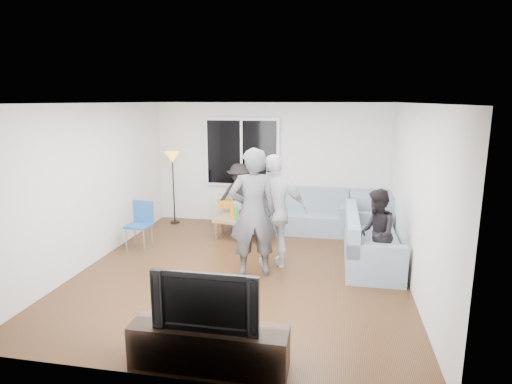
% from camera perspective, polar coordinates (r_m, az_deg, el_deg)
% --- Properties ---
extents(floor, '(5.00, 5.50, 0.04)m').
position_cam_1_polar(floor, '(6.90, -1.77, -10.56)').
color(floor, '#56351C').
rests_on(floor, ground).
extents(ceiling, '(5.00, 5.50, 0.04)m').
position_cam_1_polar(ceiling, '(6.36, -1.93, 11.95)').
color(ceiling, white).
rests_on(ceiling, ground).
extents(wall_back, '(5.00, 0.04, 2.60)m').
position_cam_1_polar(wall_back, '(9.18, 1.89, 3.74)').
color(wall_back, silver).
rests_on(wall_back, ground).
extents(wall_front, '(5.00, 0.04, 2.60)m').
position_cam_1_polar(wall_front, '(3.94, -10.65, -7.97)').
color(wall_front, silver).
rests_on(wall_front, ground).
extents(wall_left, '(0.04, 5.50, 2.60)m').
position_cam_1_polar(wall_left, '(7.45, -21.12, 0.96)').
color(wall_left, silver).
rests_on(wall_left, ground).
extents(wall_right, '(0.04, 5.50, 2.60)m').
position_cam_1_polar(wall_right, '(6.45, 20.57, -0.64)').
color(wall_right, silver).
rests_on(wall_right, ground).
extents(window_frame, '(1.62, 0.06, 1.47)m').
position_cam_1_polar(window_frame, '(9.18, -1.89, 5.31)').
color(window_frame, white).
rests_on(window_frame, wall_back).
extents(window_glass, '(1.50, 0.02, 1.35)m').
position_cam_1_polar(window_glass, '(9.14, -1.94, 5.29)').
color(window_glass, black).
rests_on(window_glass, window_frame).
extents(window_mullion, '(0.05, 0.03, 1.35)m').
position_cam_1_polar(window_mullion, '(9.13, -1.96, 5.28)').
color(window_mullion, white).
rests_on(window_mullion, window_frame).
extents(radiator, '(1.30, 0.12, 0.62)m').
position_cam_1_polar(radiator, '(9.37, -1.89, -2.26)').
color(radiator, silver).
rests_on(radiator, floor).
extents(potted_plant, '(0.20, 0.16, 0.35)m').
position_cam_1_polar(potted_plant, '(9.17, 0.07, 0.52)').
color(potted_plant, '#2D7131').
rests_on(potted_plant, radiator).
extents(vase, '(0.18, 0.18, 0.18)m').
position_cam_1_polar(vase, '(9.27, -2.30, 0.10)').
color(vase, white).
rests_on(vase, radiator).
extents(sofa_back_section, '(2.30, 0.85, 0.85)m').
position_cam_1_polar(sofa_back_section, '(8.81, 4.73, -2.47)').
color(sofa_back_section, gray).
rests_on(sofa_back_section, floor).
extents(sofa_right_section, '(2.00, 0.85, 0.85)m').
position_cam_1_polar(sofa_right_section, '(7.30, 15.24, -5.96)').
color(sofa_right_section, gray).
rests_on(sofa_right_section, floor).
extents(sofa_corner, '(0.85, 0.85, 0.85)m').
position_cam_1_polar(sofa_corner, '(8.80, 15.11, -2.88)').
color(sofa_corner, gray).
rests_on(sofa_corner, floor).
extents(cushion_yellow, '(0.45, 0.40, 0.14)m').
position_cam_1_polar(cushion_yellow, '(9.00, -3.93, -1.58)').
color(cushion_yellow, '#C37D1C').
rests_on(cushion_yellow, sofa_back_section).
extents(cushion_red, '(0.44, 0.40, 0.13)m').
position_cam_1_polar(cushion_red, '(9.00, -1.76, -1.56)').
color(cushion_red, maroon).
rests_on(cushion_red, sofa_back_section).
extents(coffee_table, '(1.18, 0.76, 0.40)m').
position_cam_1_polar(coffee_table, '(8.34, -1.61, -4.88)').
color(coffee_table, '#AA7F52').
rests_on(coffee_table, floor).
extents(pitcher, '(0.17, 0.17, 0.17)m').
position_cam_1_polar(pitcher, '(8.25, -1.74, -3.01)').
color(pitcher, maroon).
rests_on(pitcher, coffee_table).
extents(side_chair, '(0.44, 0.44, 0.86)m').
position_cam_1_polar(side_chair, '(7.97, -15.38, -4.42)').
color(side_chair, '#235398').
rests_on(side_chair, floor).
extents(floor_lamp, '(0.32, 0.32, 1.56)m').
position_cam_1_polar(floor_lamp, '(9.41, -10.95, 0.52)').
color(floor_lamp, gold).
rests_on(floor_lamp, floor).
extents(player_left, '(0.83, 0.67, 1.97)m').
position_cam_1_polar(player_left, '(6.42, -0.40, -2.81)').
color(player_left, '#454549').
rests_on(player_left, floor).
extents(player_right, '(1.16, 0.79, 1.83)m').
position_cam_1_polar(player_right, '(6.75, 2.49, -2.68)').
color(player_right, silver).
rests_on(player_right, floor).
extents(spectator_right, '(0.52, 0.67, 1.36)m').
position_cam_1_polar(spectator_right, '(6.67, 15.74, -5.43)').
color(spectator_right, black).
rests_on(spectator_right, floor).
extents(spectator_back, '(0.94, 0.61, 1.36)m').
position_cam_1_polar(spectator_back, '(8.95, -2.28, -0.52)').
color(spectator_back, black).
rests_on(spectator_back, floor).
extents(tv_console, '(1.60, 0.40, 0.44)m').
position_cam_1_polar(tv_console, '(4.58, -6.30, -19.82)').
color(tv_console, '#302118').
rests_on(tv_console, floor).
extents(television, '(1.07, 0.14, 0.61)m').
position_cam_1_polar(television, '(4.33, -6.47, -13.89)').
color(television, black).
rests_on(television, tv_console).
extents(bottle_c, '(0.07, 0.07, 0.22)m').
position_cam_1_polar(bottle_c, '(8.40, -0.75, -2.57)').
color(bottle_c, '#331C0B').
rests_on(bottle_c, coffee_table).
extents(bottle_d, '(0.07, 0.07, 0.22)m').
position_cam_1_polar(bottle_d, '(8.12, -0.49, -3.09)').
color(bottle_d, orange).
rests_on(bottle_d, coffee_table).
extents(bottle_b, '(0.08, 0.08, 0.24)m').
position_cam_1_polar(bottle_b, '(8.14, -2.67, -2.95)').
color(bottle_b, green).
rests_on(bottle_b, coffee_table).
extents(bottle_a, '(0.07, 0.07, 0.25)m').
position_cam_1_polar(bottle_a, '(8.45, -3.20, -2.37)').
color(bottle_a, orange).
rests_on(bottle_a, coffee_table).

